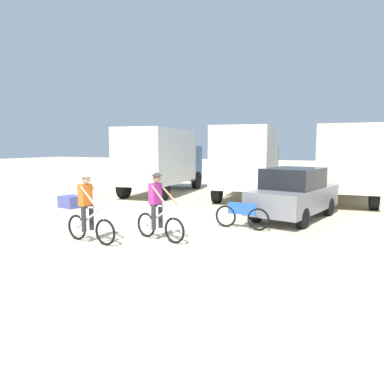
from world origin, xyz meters
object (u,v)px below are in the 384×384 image
(box_truck_avon_van, at_px, (249,159))
(bicycle_spare, at_px, (242,216))
(box_truck_cream_rv, at_px, (346,160))
(box_truck_white_box, at_px, (162,158))
(cyclist_orange_shirt, at_px, (88,210))
(cyclist_cowboy_hat, at_px, (158,209))
(supply_crate, at_px, (71,202))
(sedan_parked, at_px, (294,194))

(box_truck_avon_van, xyz_separation_m, bicycle_spare, (1.65, -6.88, -1.48))
(box_truck_cream_rv, bearing_deg, box_truck_avon_van, -170.88)
(box_truck_white_box, relative_size, box_truck_avon_van, 1.00)
(cyclist_orange_shirt, distance_m, cyclist_cowboy_hat, 1.80)
(box_truck_avon_van, relative_size, supply_crate, 8.36)
(sedan_parked, bearing_deg, bicycle_spare, -119.00)
(sedan_parked, relative_size, supply_crate, 5.40)
(box_truck_cream_rv, bearing_deg, supply_crate, -146.88)
(cyclist_orange_shirt, xyz_separation_m, bicycle_spare, (3.19, 3.12, -0.45))
(cyclist_cowboy_hat, xyz_separation_m, supply_crate, (-5.80, 3.12, -0.61))
(box_truck_cream_rv, relative_size, sedan_parked, 1.53)
(box_truck_white_box, bearing_deg, box_truck_cream_rv, 7.65)
(box_truck_cream_rv, distance_m, supply_crate, 12.24)
(sedan_parked, bearing_deg, cyclist_cowboy_hat, -123.46)
(box_truck_cream_rv, bearing_deg, cyclist_cowboy_hat, -114.08)
(box_truck_avon_van, distance_m, cyclist_cowboy_hat, 9.11)
(cyclist_cowboy_hat, height_order, supply_crate, cyclist_cowboy_hat)
(sedan_parked, bearing_deg, box_truck_cream_rv, 74.70)
(cyclist_orange_shirt, relative_size, cyclist_cowboy_hat, 1.00)
(box_truck_white_box, xyz_separation_m, cyclist_cowboy_hat, (4.53, -8.55, -1.03))
(box_truck_avon_van, height_order, cyclist_orange_shirt, box_truck_avon_van)
(box_truck_avon_van, height_order, bicycle_spare, box_truck_avon_van)
(box_truck_cream_rv, height_order, bicycle_spare, box_truck_cream_rv)
(box_truck_white_box, bearing_deg, cyclist_orange_shirt, -72.48)
(box_truck_avon_van, distance_m, supply_crate, 8.47)
(box_truck_avon_van, distance_m, sedan_parked, 5.58)
(bicycle_spare, bearing_deg, sedan_parked, 61.00)
(cyclist_orange_shirt, height_order, bicycle_spare, cyclist_orange_shirt)
(cyclist_orange_shirt, relative_size, bicycle_spare, 1.05)
(sedan_parked, distance_m, supply_crate, 8.79)
(sedan_parked, bearing_deg, box_truck_white_box, 150.48)
(box_truck_cream_rv, relative_size, bicycle_spare, 3.97)
(box_truck_avon_van, relative_size, cyclist_orange_shirt, 3.82)
(box_truck_white_box, height_order, sedan_parked, box_truck_white_box)
(sedan_parked, distance_m, cyclist_cowboy_hat, 5.23)
(box_truck_white_box, xyz_separation_m, box_truck_avon_van, (4.55, 0.50, 0.00))
(box_truck_white_box, xyz_separation_m, sedan_parked, (7.41, -4.19, -0.99))
(cyclist_cowboy_hat, distance_m, bicycle_spare, 2.77)
(box_truck_white_box, height_order, cyclist_orange_shirt, box_truck_white_box)
(box_truck_white_box, bearing_deg, cyclist_cowboy_hat, -62.11)
(cyclist_orange_shirt, height_order, supply_crate, cyclist_orange_shirt)
(sedan_parked, xyz_separation_m, supply_crate, (-8.68, -1.24, -0.65))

